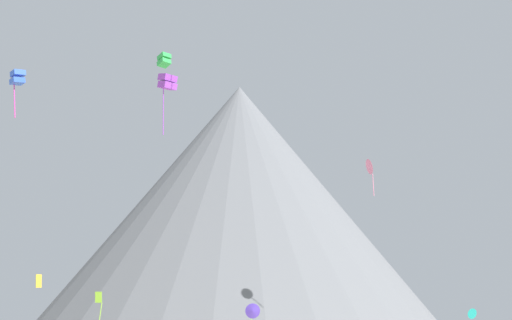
{
  "coord_description": "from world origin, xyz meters",
  "views": [
    {
      "loc": [
        -3.37,
        -25.0,
        3.23
      ],
      "look_at": [
        -1.21,
        49.31,
        22.47
      ],
      "focal_mm": 49.53,
      "sensor_mm": 36.0,
      "label": 1
    }
  ],
  "objects_px": {
    "kite_indigo_low": "(252,312)",
    "kite_pink_mid": "(370,167)",
    "kite_blue_mid": "(18,78)",
    "kite_gold_low": "(39,281)",
    "rock_massif": "(239,223)",
    "kite_lime_low": "(99,300)",
    "kite_violet_high": "(167,82)",
    "kite_teal_low": "(471,313)",
    "kite_green_high": "(164,60)"
  },
  "relations": [
    {
      "from": "kite_lime_low",
      "to": "kite_indigo_low",
      "type": "bearing_deg",
      "value": 41.41
    },
    {
      "from": "kite_green_high",
      "to": "kite_gold_low",
      "type": "xyz_separation_m",
      "value": [
        -16.35,
        26.54,
        -16.29
      ]
    },
    {
      "from": "kite_blue_mid",
      "to": "kite_green_high",
      "type": "distance_m",
      "value": 12.2
    },
    {
      "from": "kite_green_high",
      "to": "kite_blue_mid",
      "type": "bearing_deg",
      "value": -14.55
    },
    {
      "from": "kite_gold_low",
      "to": "kite_indigo_low",
      "type": "bearing_deg",
      "value": 136.17
    },
    {
      "from": "kite_pink_mid",
      "to": "kite_violet_high",
      "type": "bearing_deg",
      "value": 118.25
    },
    {
      "from": "kite_indigo_low",
      "to": "kite_lime_low",
      "type": "distance_m",
      "value": 16.7
    },
    {
      "from": "kite_green_high",
      "to": "kite_teal_low",
      "type": "bearing_deg",
      "value": 179.61
    },
    {
      "from": "kite_blue_mid",
      "to": "kite_teal_low",
      "type": "bearing_deg",
      "value": 89.17
    },
    {
      "from": "rock_massif",
      "to": "kite_indigo_low",
      "type": "relative_size",
      "value": 31.17
    },
    {
      "from": "rock_massif",
      "to": "kite_blue_mid",
      "type": "bearing_deg",
      "value": -103.91
    },
    {
      "from": "kite_blue_mid",
      "to": "kite_violet_high",
      "type": "bearing_deg",
      "value": 96.35
    },
    {
      "from": "kite_teal_low",
      "to": "kite_violet_high",
      "type": "xyz_separation_m",
      "value": [
        -34.28,
        -23.8,
        19.65
      ]
    },
    {
      "from": "rock_massif",
      "to": "kite_indigo_low",
      "type": "xyz_separation_m",
      "value": [
        1.07,
        -51.04,
        -16.94
      ]
    },
    {
      "from": "rock_massif",
      "to": "kite_violet_high",
      "type": "bearing_deg",
      "value": -96.65
    },
    {
      "from": "kite_pink_mid",
      "to": "kite_teal_low",
      "type": "bearing_deg",
      "value": -71.0
    },
    {
      "from": "rock_massif",
      "to": "kite_green_high",
      "type": "xyz_separation_m",
      "value": [
        -6.75,
        -64.37,
        3.28
      ]
    },
    {
      "from": "kite_gold_low",
      "to": "kite_green_high",
      "type": "bearing_deg",
      "value": 106.47
    },
    {
      "from": "kite_lime_low",
      "to": "rock_massif",
      "type": "bearing_deg",
      "value": 132.61
    },
    {
      "from": "kite_violet_high",
      "to": "kite_lime_low",
      "type": "relative_size",
      "value": 2.04
    },
    {
      "from": "kite_lime_low",
      "to": "kite_violet_high",
      "type": "bearing_deg",
      "value": -0.26
    },
    {
      "from": "kite_pink_mid",
      "to": "kite_violet_high",
      "type": "relative_size",
      "value": 0.74
    },
    {
      "from": "kite_teal_low",
      "to": "kite_gold_low",
      "type": "distance_m",
      "value": 50.62
    },
    {
      "from": "kite_teal_low",
      "to": "kite_gold_low",
      "type": "bearing_deg",
      "value": -15.65
    },
    {
      "from": "kite_indigo_low",
      "to": "kite_gold_low",
      "type": "xyz_separation_m",
      "value": [
        -24.17,
        13.21,
        3.94
      ]
    },
    {
      "from": "kite_teal_low",
      "to": "kite_violet_high",
      "type": "relative_size",
      "value": 0.24
    },
    {
      "from": "kite_violet_high",
      "to": "kite_lime_low",
      "type": "distance_m",
      "value": 24.5
    },
    {
      "from": "kite_pink_mid",
      "to": "kite_violet_high",
      "type": "height_order",
      "value": "kite_violet_high"
    },
    {
      "from": "kite_pink_mid",
      "to": "kite_teal_low",
      "type": "relative_size",
      "value": 3.06
    },
    {
      "from": "kite_pink_mid",
      "to": "rock_massif",
      "type": "bearing_deg",
      "value": 9.37
    },
    {
      "from": "kite_teal_low",
      "to": "kite_lime_low",
      "type": "bearing_deg",
      "value": -4.77
    },
    {
      "from": "rock_massif",
      "to": "kite_pink_mid",
      "type": "height_order",
      "value": "rock_massif"
    },
    {
      "from": "rock_massif",
      "to": "kite_gold_low",
      "type": "xyz_separation_m",
      "value": [
        -23.1,
        -37.83,
        -13.01
      ]
    },
    {
      "from": "kite_pink_mid",
      "to": "kite_lime_low",
      "type": "xyz_separation_m",
      "value": [
        -29.37,
        -3.1,
        -15.13
      ]
    },
    {
      "from": "kite_teal_low",
      "to": "kite_blue_mid",
      "type": "bearing_deg",
      "value": 19.06
    },
    {
      "from": "kite_blue_mid",
      "to": "kite_violet_high",
      "type": "distance_m",
      "value": 14.83
    },
    {
      "from": "kite_teal_low",
      "to": "kite_green_high",
      "type": "distance_m",
      "value": 48.8
    },
    {
      "from": "kite_blue_mid",
      "to": "kite_gold_low",
      "type": "distance_m",
      "value": 34.56
    },
    {
      "from": "kite_lime_low",
      "to": "kite_blue_mid",
      "type": "bearing_deg",
      "value": -35.65
    },
    {
      "from": "kite_blue_mid",
      "to": "kite_gold_low",
      "type": "height_order",
      "value": "kite_blue_mid"
    },
    {
      "from": "kite_violet_high",
      "to": "kite_green_high",
      "type": "bearing_deg",
      "value": 53.92
    },
    {
      "from": "kite_blue_mid",
      "to": "rock_massif",
      "type": "bearing_deg",
      "value": 128.02
    },
    {
      "from": "kite_green_high",
      "to": "kite_violet_high",
      "type": "bearing_deg",
      "value": -128.5
    },
    {
      "from": "kite_indigo_low",
      "to": "kite_pink_mid",
      "type": "bearing_deg",
      "value": 40.47
    },
    {
      "from": "kite_indigo_low",
      "to": "kite_gold_low",
      "type": "height_order",
      "value": "kite_gold_low"
    },
    {
      "from": "kite_gold_low",
      "to": "kite_lime_low",
      "type": "height_order",
      "value": "kite_gold_low"
    },
    {
      "from": "kite_lime_low",
      "to": "kite_green_high",
      "type": "bearing_deg",
      "value": -6.69
    },
    {
      "from": "kite_lime_low",
      "to": "kite_gold_low",
      "type": "bearing_deg",
      "value": -162.29
    },
    {
      "from": "kite_blue_mid",
      "to": "kite_teal_low",
      "type": "relative_size",
      "value": 2.72
    },
    {
      "from": "kite_violet_high",
      "to": "kite_lime_low",
      "type": "xyz_separation_m",
      "value": [
        -7.74,
        13.78,
        -18.73
      ]
    }
  ]
}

